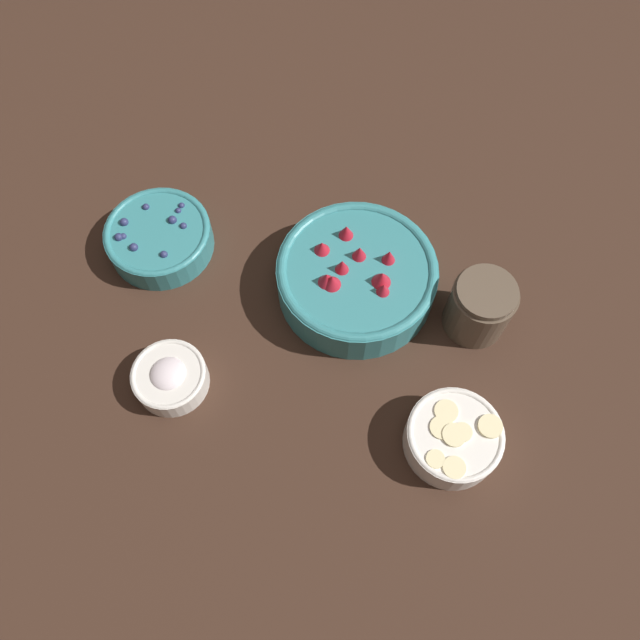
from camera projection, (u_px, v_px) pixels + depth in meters
ground_plane at (277, 360)px, 0.94m from camera, size 4.00×4.00×0.00m
bowl_strawberries at (356, 276)px, 0.96m from camera, size 0.25×0.25×0.09m
bowl_blueberries at (159, 237)px, 1.01m from camera, size 0.17×0.17×0.05m
bowl_bananas at (453, 438)px, 0.86m from camera, size 0.13×0.13×0.06m
bowl_cream at (170, 377)px, 0.90m from camera, size 0.11×0.11×0.05m
jar_chocolate at (479, 308)px, 0.93m from camera, size 0.10×0.10×0.10m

